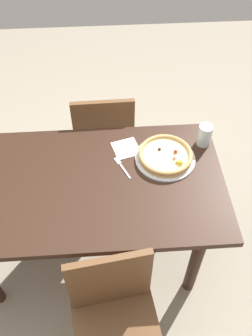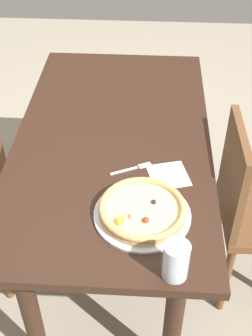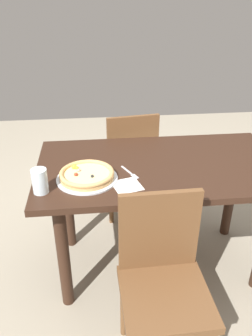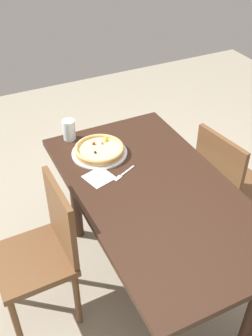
% 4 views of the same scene
% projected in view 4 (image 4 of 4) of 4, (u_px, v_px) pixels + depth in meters
% --- Properties ---
extents(ground_plane, '(6.00, 6.00, 0.00)m').
position_uv_depth(ground_plane, '(150.00, 281.00, 2.56)').
color(ground_plane, '#9E937F').
extents(dining_table, '(1.45, 0.80, 0.77)m').
position_uv_depth(dining_table, '(155.00, 207.00, 2.16)').
color(dining_table, '#331E14').
rests_on(dining_table, ground).
extents(chair_near, '(0.45, 0.45, 0.90)m').
position_uv_depth(chair_near, '(228.00, 184.00, 2.56)').
color(chair_near, brown).
rests_on(chair_near, ground).
extents(chair_far, '(0.41, 0.41, 0.90)m').
position_uv_depth(chair_far, '(43.00, 251.00, 2.12)').
color(chair_far, brown).
rests_on(chair_far, ground).
extents(plate, '(0.33, 0.33, 0.01)m').
position_uv_depth(plate, '(100.00, 153.00, 2.35)').
color(plate, silver).
rests_on(plate, dining_table).
extents(pizza, '(0.29, 0.29, 0.05)m').
position_uv_depth(pizza, '(99.00, 149.00, 2.33)').
color(pizza, tan).
rests_on(pizza, plate).
extents(fork, '(0.08, 0.16, 0.00)m').
position_uv_depth(fork, '(123.00, 174.00, 2.19)').
color(fork, silver).
rests_on(fork, dining_table).
extents(drinking_glass, '(0.08, 0.08, 0.13)m').
position_uv_depth(drinking_glass, '(69.00, 130.00, 2.44)').
color(drinking_glass, silver).
rests_on(drinking_glass, dining_table).
extents(napkin, '(0.17, 0.17, 0.00)m').
position_uv_depth(napkin, '(99.00, 177.00, 2.17)').
color(napkin, white).
rests_on(napkin, dining_table).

